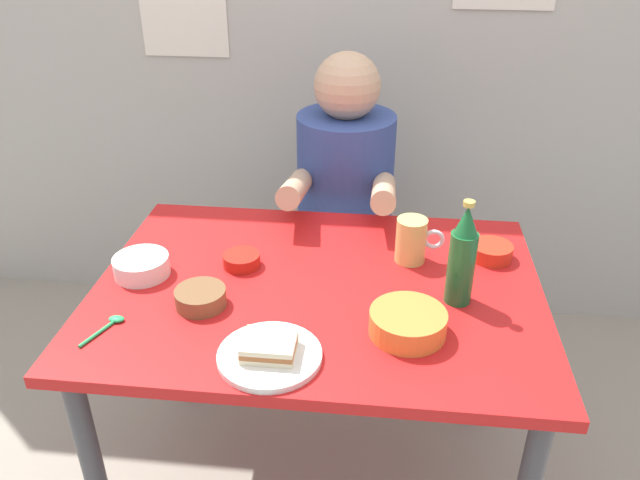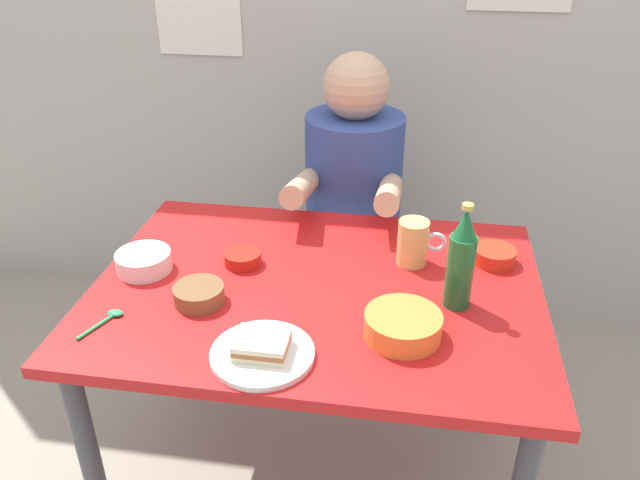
{
  "view_description": "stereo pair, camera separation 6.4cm",
  "coord_description": "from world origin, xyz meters",
  "px_view_note": "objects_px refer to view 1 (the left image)",
  "views": [
    {
      "loc": [
        0.15,
        -1.29,
        1.6
      ],
      "look_at": [
        0.0,
        0.05,
        0.84
      ],
      "focal_mm": 35.15,
      "sensor_mm": 36.0,
      "label": 1
    },
    {
      "loc": [
        0.21,
        -1.28,
        1.6
      ],
      "look_at": [
        0.0,
        0.05,
        0.84
      ],
      "focal_mm": 35.15,
      "sensor_mm": 36.0,
      "label": 2
    }
  ],
  "objects_px": {
    "person_seated": "(345,177)",
    "soup_bowl_orange": "(408,322)",
    "dining_table": "(318,316)",
    "beer_bottle": "(462,257)",
    "stool": "(343,280)",
    "beer_mug": "(412,240)",
    "sandwich": "(269,346)",
    "plate_orange": "(270,356)"
  },
  "relations": [
    {
      "from": "stool",
      "to": "person_seated",
      "type": "xyz_separation_m",
      "value": [
        -0.0,
        -0.01,
        0.42
      ]
    },
    {
      "from": "plate_orange",
      "to": "soup_bowl_orange",
      "type": "bearing_deg",
      "value": 22.46
    },
    {
      "from": "person_seated",
      "to": "beer_bottle",
      "type": "relative_size",
      "value": 2.75
    },
    {
      "from": "plate_orange",
      "to": "dining_table",
      "type": "bearing_deg",
      "value": 76.69
    },
    {
      "from": "dining_table",
      "to": "beer_bottle",
      "type": "bearing_deg",
      "value": -4.73
    },
    {
      "from": "beer_bottle",
      "to": "dining_table",
      "type": "bearing_deg",
      "value": 175.27
    },
    {
      "from": "person_seated",
      "to": "beer_mug",
      "type": "bearing_deg",
      "value": -66.08
    },
    {
      "from": "dining_table",
      "to": "soup_bowl_orange",
      "type": "xyz_separation_m",
      "value": [
        0.22,
        -0.17,
        0.12
      ]
    },
    {
      "from": "beer_bottle",
      "to": "soup_bowl_orange",
      "type": "bearing_deg",
      "value": -130.21
    },
    {
      "from": "sandwich",
      "to": "beer_mug",
      "type": "xyz_separation_m",
      "value": [
        0.3,
        0.43,
        0.03
      ]
    },
    {
      "from": "person_seated",
      "to": "stool",
      "type": "bearing_deg",
      "value": 90.0
    },
    {
      "from": "dining_table",
      "to": "plate_orange",
      "type": "height_order",
      "value": "plate_orange"
    },
    {
      "from": "sandwich",
      "to": "beer_bottle",
      "type": "bearing_deg",
      "value": 32.62
    },
    {
      "from": "person_seated",
      "to": "sandwich",
      "type": "relative_size",
      "value": 6.54
    },
    {
      "from": "sandwich",
      "to": "beer_bottle",
      "type": "distance_m",
      "value": 0.49
    },
    {
      "from": "beer_mug",
      "to": "soup_bowl_orange",
      "type": "bearing_deg",
      "value": -92.2
    },
    {
      "from": "sandwich",
      "to": "beer_mug",
      "type": "height_order",
      "value": "beer_mug"
    },
    {
      "from": "sandwich",
      "to": "beer_mug",
      "type": "relative_size",
      "value": 0.87
    },
    {
      "from": "dining_table",
      "to": "sandwich",
      "type": "distance_m",
      "value": 0.32
    },
    {
      "from": "sandwich",
      "to": "soup_bowl_orange",
      "type": "height_order",
      "value": "soup_bowl_orange"
    },
    {
      "from": "person_seated",
      "to": "soup_bowl_orange",
      "type": "relative_size",
      "value": 4.23
    },
    {
      "from": "dining_table",
      "to": "plate_orange",
      "type": "bearing_deg",
      "value": -103.31
    },
    {
      "from": "stool",
      "to": "person_seated",
      "type": "distance_m",
      "value": 0.42
    },
    {
      "from": "beer_mug",
      "to": "dining_table",
      "type": "bearing_deg",
      "value": -147.57
    },
    {
      "from": "person_seated",
      "to": "soup_bowl_orange",
      "type": "bearing_deg",
      "value": -75.92
    },
    {
      "from": "dining_table",
      "to": "stool",
      "type": "height_order",
      "value": "dining_table"
    },
    {
      "from": "stool",
      "to": "person_seated",
      "type": "height_order",
      "value": "person_seated"
    },
    {
      "from": "beer_mug",
      "to": "sandwich",
      "type": "bearing_deg",
      "value": -124.51
    },
    {
      "from": "soup_bowl_orange",
      "to": "stool",
      "type": "bearing_deg",
      "value": 103.89
    },
    {
      "from": "dining_table",
      "to": "sandwich",
      "type": "relative_size",
      "value": 10.0
    },
    {
      "from": "stool",
      "to": "sandwich",
      "type": "height_order",
      "value": "sandwich"
    },
    {
      "from": "dining_table",
      "to": "stool",
      "type": "relative_size",
      "value": 2.44
    },
    {
      "from": "stool",
      "to": "beer_mug",
      "type": "relative_size",
      "value": 3.57
    },
    {
      "from": "soup_bowl_orange",
      "to": "sandwich",
      "type": "bearing_deg",
      "value": -157.54
    },
    {
      "from": "stool",
      "to": "soup_bowl_orange",
      "type": "height_order",
      "value": "soup_bowl_orange"
    },
    {
      "from": "plate_orange",
      "to": "beer_mug",
      "type": "relative_size",
      "value": 1.75
    },
    {
      "from": "plate_orange",
      "to": "beer_mug",
      "type": "height_order",
      "value": "beer_mug"
    },
    {
      "from": "soup_bowl_orange",
      "to": "beer_bottle",
      "type": "bearing_deg",
      "value": 49.79
    },
    {
      "from": "person_seated",
      "to": "beer_mug",
      "type": "xyz_separation_m",
      "value": [
        0.21,
        -0.47,
        0.03
      ]
    },
    {
      "from": "person_seated",
      "to": "sandwich",
      "type": "distance_m",
      "value": 0.91
    },
    {
      "from": "person_seated",
      "to": "soup_bowl_orange",
      "type": "distance_m",
      "value": 0.81
    },
    {
      "from": "dining_table",
      "to": "soup_bowl_orange",
      "type": "distance_m",
      "value": 0.3
    }
  ]
}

